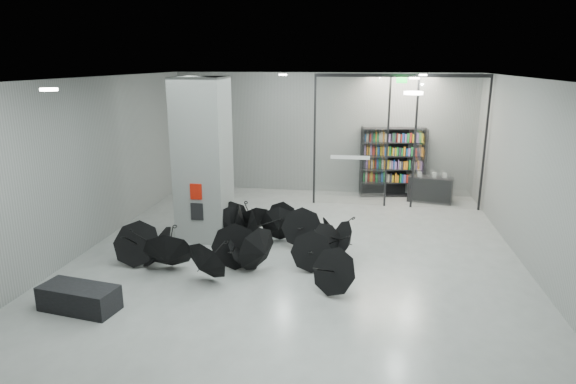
% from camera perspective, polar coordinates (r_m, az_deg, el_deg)
% --- Properties ---
extents(room, '(14.00, 14.02, 4.01)m').
position_cam_1_polar(room, '(9.66, 0.38, 5.94)').
color(room, gray).
rests_on(room, ground).
extents(column, '(1.20, 1.20, 4.00)m').
position_cam_1_polar(column, '(12.32, -9.82, 3.70)').
color(column, slate).
rests_on(column, ground).
extents(fire_cabinet, '(0.28, 0.04, 0.38)m').
position_cam_1_polar(fire_cabinet, '(11.89, -10.62, 0.04)').
color(fire_cabinet, '#A50A07').
rests_on(fire_cabinet, column).
extents(info_panel, '(0.30, 0.03, 0.42)m').
position_cam_1_polar(info_panel, '(12.03, -10.51, -2.26)').
color(info_panel, black).
rests_on(info_panel, column).
extents(exit_sign, '(0.30, 0.06, 0.15)m').
position_cam_1_polar(exit_sign, '(14.78, 13.05, 12.50)').
color(exit_sign, '#0CE533').
rests_on(exit_sign, room).
extents(glass_partition, '(5.06, 0.08, 4.00)m').
position_cam_1_polar(glass_partition, '(15.13, 12.60, 6.33)').
color(glass_partition, silver).
rests_on(glass_partition, ground).
extents(bench, '(1.49, 0.82, 0.45)m').
position_cam_1_polar(bench, '(9.81, -23.04, -11.23)').
color(bench, black).
rests_on(bench, ground).
extents(bookshelf, '(2.10, 0.76, 2.27)m').
position_cam_1_polar(bookshelf, '(16.53, 12.02, 3.38)').
color(bookshelf, black).
rests_on(bookshelf, ground).
extents(shop_counter, '(1.43, 0.82, 0.81)m').
position_cam_1_polar(shop_counter, '(16.27, 16.15, 0.29)').
color(shop_counter, black).
rests_on(shop_counter, ground).
extents(umbrella_cluster, '(5.73, 4.31, 1.27)m').
position_cam_1_polar(umbrella_cluster, '(11.30, -4.17, -6.13)').
color(umbrella_cluster, black).
rests_on(umbrella_cluster, ground).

